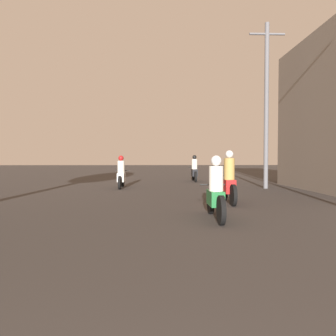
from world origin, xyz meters
name	(u,v)px	position (x,y,z in m)	size (l,w,h in m)	color
motorcycle_green	(216,193)	(1.26, 7.68, 0.59)	(0.60, 1.99, 1.45)	black
motorcycle_red	(229,182)	(2.12, 10.22, 0.65)	(0.60, 1.89, 1.62)	black
motorcycle_white	(121,175)	(-1.72, 15.30, 0.60)	(0.60, 1.89, 1.49)	black
motorcycle_black	(194,171)	(2.09, 19.37, 0.62)	(0.60, 1.95, 1.54)	black
utility_pole_far	(266,103)	(4.84, 14.95, 3.87)	(1.60, 0.20, 7.42)	slate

